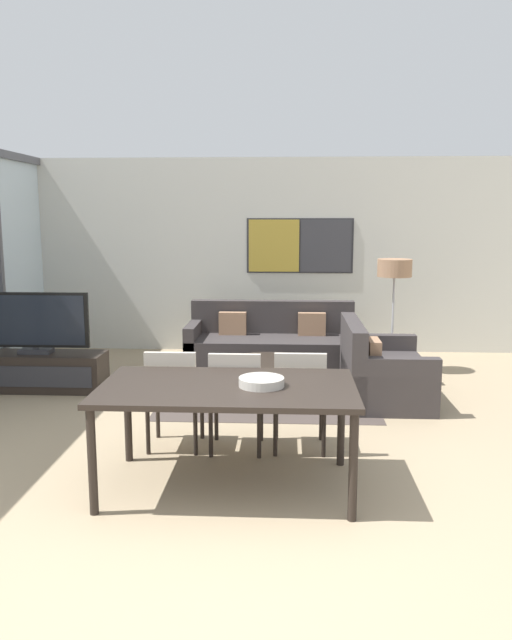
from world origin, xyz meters
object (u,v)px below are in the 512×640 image
at_px(sofa_main, 272,347).
at_px(floor_lamp, 394,274).
at_px(dining_chair_left, 174,392).
at_px(dining_chair_centre, 236,394).
at_px(sofa_side, 378,374).
at_px(fruit_bowl, 261,381).
at_px(tv_console, 37,371).
at_px(coffee_table, 269,370).
at_px(dining_chair_right, 300,393).
at_px(dining_table, 228,394).
at_px(television, 34,323).

bearing_deg(sofa_main, floor_lamp, -5.36).
bearing_deg(dining_chair_left, dining_chair_centre, -3.57).
xyz_separation_m(sofa_side, fruit_bowl, (-1.17, -2.34, 0.53)).
bearing_deg(dining_chair_left, floor_lamp, 50.90).
bearing_deg(fruit_bowl, tv_console, 136.86).
height_order(tv_console, sofa_main, sofa_main).
bearing_deg(coffee_table, floor_lamp, 37.69).
relative_size(dining_chair_left, dining_chair_centre, 1.00).
height_order(dining_chair_centre, dining_chair_right, same).
bearing_deg(dining_chair_right, fruit_bowl, -110.64).
relative_size(tv_console, dining_chair_centre, 1.76).
xyz_separation_m(dining_chair_centre, dining_chair_right, (0.53, 0.05, 0.00)).
bearing_deg(sofa_side, dining_table, 148.68).
height_order(television, floor_lamp, floor_lamp).
height_order(coffee_table, dining_chair_centre, dining_chair_centre).
height_order(television, sofa_main, television).
xyz_separation_m(television, sofa_side, (3.85, -0.18, -0.50)).
distance_m(sofa_main, dining_chair_right, 2.97).
distance_m(dining_chair_right, floor_lamp, 3.15).
bearing_deg(dining_chair_right, sofa_side, 60.77).
distance_m(sofa_main, dining_table, 3.73).
height_order(television, sofa_side, television).
height_order(dining_chair_left, fruit_bowl, dining_chair_left).
relative_size(coffee_table, dining_chair_centre, 1.13).
relative_size(coffee_table, dining_chair_left, 1.13).
height_order(dining_chair_left, dining_chair_right, same).
relative_size(fruit_bowl, floor_lamp, 0.23).
bearing_deg(tv_console, sofa_main, 24.28).
xyz_separation_m(dining_chair_centre, fruit_bowl, (0.24, -0.72, 0.31)).
relative_size(dining_table, floor_lamp, 1.27).
bearing_deg(sofa_side, television, 87.34).
bearing_deg(tv_console, fruit_bowl, -43.14).
distance_m(tv_console, sofa_side, 3.86).
xyz_separation_m(tv_console, floor_lamp, (4.20, 1.06, 1.04)).
height_order(dining_chair_right, fruit_bowl, dining_chair_right).
bearing_deg(sofa_main, dining_chair_right, -83.97).
xyz_separation_m(tv_console, sofa_main, (2.66, 1.20, 0.06)).
height_order(television, dining_chair_left, television).
bearing_deg(coffee_table, fruit_bowl, -89.46).
distance_m(fruit_bowl, floor_lamp, 3.91).
bearing_deg(coffee_table, sofa_side, -2.25).
height_order(television, fruit_bowl, television).
bearing_deg(dining_chair_centre, fruit_bowl, -71.30).
height_order(sofa_side, dining_chair_right, dining_chair_right).
bearing_deg(sofa_main, fruit_bowl, -89.65).
relative_size(sofa_main, coffee_table, 2.20).
bearing_deg(sofa_main, dining_chair_centre, -94.22).
distance_m(tv_console, dining_chair_centre, 3.05).
bearing_deg(sofa_side, tv_console, 87.36).
distance_m(television, dining_table, 3.49).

